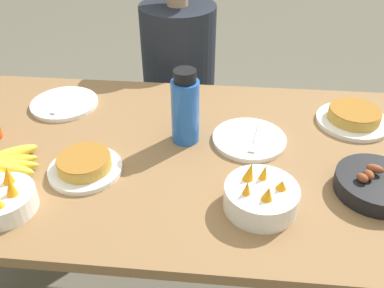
{
  "coord_description": "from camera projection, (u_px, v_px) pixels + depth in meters",
  "views": [
    {
      "loc": [
        0.1,
        -1.06,
        1.55
      ],
      "look_at": [
        0.0,
        0.0,
        0.79
      ],
      "focal_mm": 38.0,
      "sensor_mm": 36.0,
      "label": 1
    }
  ],
  "objects": [
    {
      "name": "fruit_bowl_citrus",
      "position": [
        261.0,
        196.0,
        1.1
      ],
      "size": [
        0.2,
        0.2,
        0.12
      ],
      "color": "white",
      "rests_on": "dining_table"
    },
    {
      "name": "dining_table",
      "position": [
        192.0,
        173.0,
        1.38
      ],
      "size": [
        1.81,
        0.94,
        0.76
      ],
      "color": "olive",
      "rests_on": "ground_plane"
    },
    {
      "name": "skillet",
      "position": [
        377.0,
        185.0,
        1.15
      ],
      "size": [
        0.26,
        0.31,
        0.08
      ],
      "rotation": [
        0.0,
        0.0,
        5.35
      ],
      "color": "black",
      "rests_on": "dining_table"
    },
    {
      "name": "frittata_plate_side",
      "position": [
        85.0,
        165.0,
        1.23
      ],
      "size": [
        0.22,
        0.22,
        0.06
      ],
      "color": "white",
      "rests_on": "dining_table"
    },
    {
      "name": "empty_plate_near_front",
      "position": [
        64.0,
        104.0,
        1.56
      ],
      "size": [
        0.25,
        0.25,
        0.02
      ],
      "color": "white",
      "rests_on": "dining_table"
    },
    {
      "name": "water_bottle",
      "position": [
        185.0,
        108.0,
        1.31
      ],
      "size": [
        0.09,
        0.09,
        0.26
      ],
      "color": "blue",
      "rests_on": "dining_table"
    },
    {
      "name": "frittata_plate_center",
      "position": [
        354.0,
        117.0,
        1.45
      ],
      "size": [
        0.26,
        0.26,
        0.06
      ],
      "color": "white",
      "rests_on": "dining_table"
    },
    {
      "name": "person_figure",
      "position": [
        179.0,
        100.0,
        2.08
      ],
      "size": [
        0.39,
        0.39,
        1.26
      ],
      "color": "black",
      "rests_on": "ground_plane"
    },
    {
      "name": "banana_bunch",
      "position": [
        4.0,
        165.0,
        1.24
      ],
      "size": [
        0.2,
        0.23,
        0.04
      ],
      "color": "yellow",
      "rests_on": "dining_table"
    },
    {
      "name": "empty_plate_far_left",
      "position": [
        249.0,
        139.0,
        1.37
      ],
      "size": [
        0.25,
        0.25,
        0.02
      ],
      "color": "white",
      "rests_on": "dining_table"
    },
    {
      "name": "fruit_bowl_mango",
      "position": [
        2.0,
        199.0,
        1.09
      ],
      "size": [
        0.18,
        0.18,
        0.11
      ],
      "color": "white",
      "rests_on": "dining_table"
    }
  ]
}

